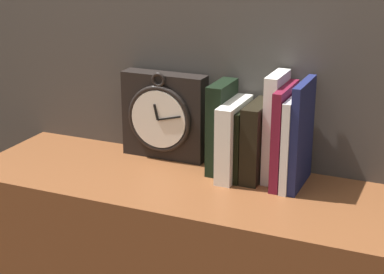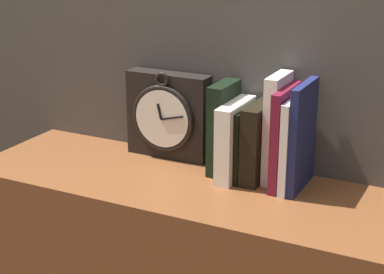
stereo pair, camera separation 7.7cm
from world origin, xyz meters
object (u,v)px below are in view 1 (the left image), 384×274
at_px(book_slot1_white, 234,139).
at_px(book_slot4_white, 276,127).
at_px(book_slot2_black, 246,142).
at_px(book_slot3_black, 257,141).
at_px(book_slot6_white, 293,141).
at_px(book_slot0_black, 222,127).
at_px(book_slot5_maroon, 284,136).
at_px(book_slot7_navy, 302,135).
at_px(clock, 164,116).

bearing_deg(book_slot1_white, book_slot4_white, 13.22).
bearing_deg(book_slot2_black, book_slot4_white, 10.43).
relative_size(book_slot3_black, book_slot6_white, 0.86).
xyz_separation_m(book_slot0_black, book_slot2_black, (0.07, -0.01, -0.02)).
bearing_deg(book_slot6_white, book_slot0_black, 174.27).
relative_size(book_slot5_maroon, book_slot7_navy, 0.94).
relative_size(book_slot2_black, book_slot5_maroon, 0.74).
relative_size(book_slot1_white, book_slot6_white, 0.86).
distance_m(clock, book_slot3_black, 0.27).
distance_m(book_slot0_black, book_slot5_maroon, 0.16).
relative_size(book_slot1_white, book_slot5_maroon, 0.79).
relative_size(book_slot0_black, book_slot7_navy, 0.89).
distance_m(book_slot3_black, book_slot6_white, 0.09).
distance_m(book_slot5_maroon, book_slot7_navy, 0.04).
bearing_deg(book_slot4_white, book_slot7_navy, -15.00).
relative_size(book_slot2_black, book_slot4_white, 0.67).
bearing_deg(book_slot3_black, book_slot2_black, -179.71).
bearing_deg(book_slot0_black, book_slot5_maroon, -5.98).
bearing_deg(book_slot5_maroon, book_slot7_navy, 1.08).
xyz_separation_m(book_slot4_white, book_slot5_maroon, (0.03, -0.02, -0.01)).
bearing_deg(book_slot2_black, book_slot0_black, 170.95).
height_order(book_slot0_black, book_slot5_maroon, book_slot5_maroon).
distance_m(book_slot0_black, book_slot6_white, 0.18).
height_order(book_slot3_black, book_slot7_navy, book_slot7_navy).
distance_m(book_slot1_white, book_slot2_black, 0.03).
height_order(book_slot2_black, book_slot3_black, book_slot3_black).
height_order(book_slot1_white, book_slot3_black, same).
height_order(book_slot3_black, book_slot6_white, book_slot6_white).
bearing_deg(book_slot4_white, book_slot3_black, -162.43).
relative_size(book_slot2_black, book_slot7_navy, 0.69).
height_order(book_slot2_black, book_slot7_navy, book_slot7_navy).
bearing_deg(book_slot1_white, book_slot6_white, 0.71).
xyz_separation_m(clock, book_slot5_maroon, (0.33, -0.04, 0.01)).
xyz_separation_m(book_slot2_black, book_slot6_white, (0.12, -0.01, 0.02)).
height_order(book_slot2_black, book_slot4_white, book_slot4_white).
bearing_deg(book_slot6_white, book_slot2_black, 176.15).
bearing_deg(book_slot3_black, book_slot1_white, -169.95).
bearing_deg(book_slot7_navy, book_slot4_white, 165.00).
bearing_deg(book_slot5_maroon, book_slot1_white, -178.41).
relative_size(book_slot0_black, book_slot4_white, 0.87).
relative_size(book_slot5_maroon, book_slot6_white, 1.09).
xyz_separation_m(book_slot5_maroon, book_slot7_navy, (0.04, 0.00, 0.01)).
bearing_deg(book_slot0_black, book_slot1_white, -27.15).
bearing_deg(book_slot6_white, book_slot3_black, 174.79).
height_order(book_slot0_black, book_slot7_navy, book_slot7_navy).
distance_m(book_slot2_black, book_slot6_white, 0.12).
distance_m(book_slot1_white, book_slot4_white, 0.10).
bearing_deg(book_slot2_black, book_slot1_white, -159.88).
distance_m(book_slot3_black, book_slot5_maroon, 0.07).
bearing_deg(book_slot1_white, book_slot7_navy, 1.46).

